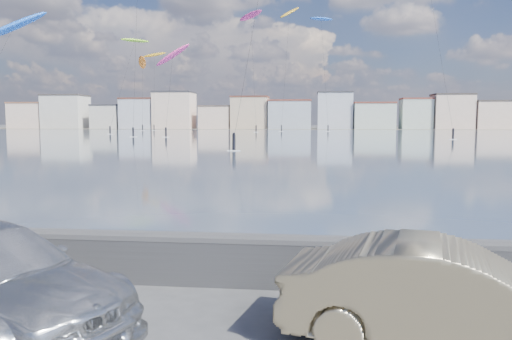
{
  "coord_description": "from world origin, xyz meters",
  "views": [
    {
      "loc": [
        2.2,
        -6.84,
        3.29
      ],
      "look_at": [
        1.0,
        4.0,
        2.2
      ],
      "focal_mm": 35.0,
      "sensor_mm": 36.0,
      "label": 1
    }
  ],
  "objects": [
    {
      "name": "kitesurfer_0",
      "position": [
        -54.83,
        158.82,
        22.49
      ],
      "size": [
        7.33,
        17.42,
        25.19
      ],
      "color": "orange",
      "rests_on": "ground"
    },
    {
      "name": "kitesurfer_6",
      "position": [
        -40.82,
        62.62,
        16.72
      ],
      "size": [
        9.66,
        13.68,
        19.64
      ],
      "color": "blue",
      "rests_on": "ground"
    },
    {
      "name": "kitesurfer_3",
      "position": [
        -50.75,
        159.38,
        24.92
      ],
      "size": [
        8.57,
        10.5,
        26.74
      ],
      "color": "#BF8C19",
      "rests_on": "ground"
    },
    {
      "name": "bay_water",
      "position": [
        0.0,
        91.5,
        0.01
      ],
      "size": [
        500.0,
        177.0,
        0.0
      ],
      "primitive_type": "cube",
      "color": "#354759",
      "rests_on": "ground"
    },
    {
      "name": "far_shore_strip",
      "position": [
        0.0,
        200.0,
        0.01
      ],
      "size": [
        500.0,
        60.0,
        0.0
      ],
      "primitive_type": "cube",
      "color": "#4C473D",
      "rests_on": "ground"
    },
    {
      "name": "far_buildings",
      "position": [
        1.31,
        186.0,
        6.03
      ],
      "size": [
        240.79,
        13.26,
        14.6
      ],
      "color": "beige",
      "rests_on": "ground"
    },
    {
      "name": "kitesurfer_16",
      "position": [
        -27.69,
        99.71,
        17.06
      ],
      "size": [
        7.69,
        13.53,
        20.19
      ],
      "color": "#E5338C",
      "rests_on": "ground"
    },
    {
      "name": "kitesurfer_19",
      "position": [
        -16.12,
        144.33,
        33.76
      ],
      "size": [
        8.07,
        16.3,
        36.39
      ],
      "color": "#E5338C",
      "rests_on": "ground"
    },
    {
      "name": "kitesurfer_11",
      "position": [
        4.96,
        155.39,
        34.57
      ],
      "size": [
        8.36,
        17.09,
        35.82
      ],
      "color": "blue",
      "rests_on": "ground"
    },
    {
      "name": "seawall",
      "position": [
        0.0,
        2.7,
        0.58
      ],
      "size": [
        400.0,
        0.36,
        1.08
      ],
      "color": "#28282B",
      "rests_on": "ground"
    },
    {
      "name": "kitesurfer_1",
      "position": [
        -44.15,
        122.16,
        23.73
      ],
      "size": [
        7.3,
        18.55,
        24.64
      ],
      "color": "#8CD826",
      "rests_on": "ground"
    },
    {
      "name": "car_champagne",
      "position": [
        4.15,
        0.32,
        0.77
      ],
      "size": [
        4.95,
        2.62,
        1.55
      ],
      "primitive_type": "imported",
      "rotation": [
        0.0,
        0.0,
        1.35
      ],
      "color": "tan",
      "rests_on": "ground"
    },
    {
      "name": "kitesurfer_9",
      "position": [
        -4.85,
        149.67,
        35.5
      ],
      "size": [
        7.26,
        11.71,
        38.5
      ],
      "color": "#BF8C19",
      "rests_on": "ground"
    }
  ]
}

